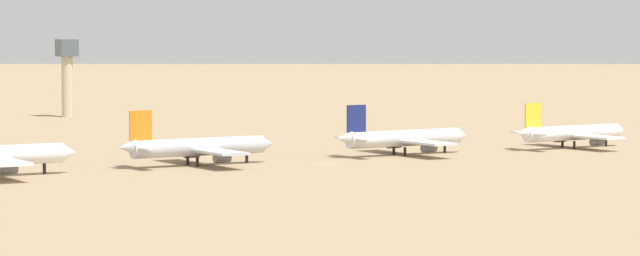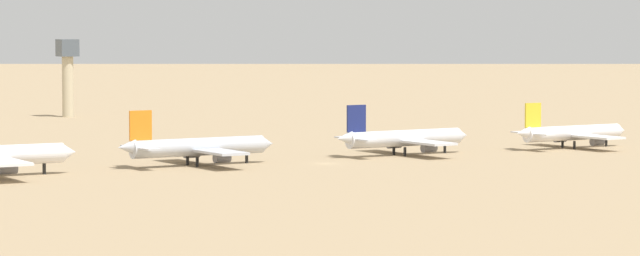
# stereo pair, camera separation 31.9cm
# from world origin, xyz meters

# --- Properties ---
(ground) EXTENTS (4000.00, 4000.00, 0.00)m
(ground) POSITION_xyz_m (0.00, 0.00, 0.00)
(ground) COLOR #9E8460
(ridge_center) EXTENTS (348.03, 288.60, 60.97)m
(ridge_center) POSITION_xyz_m (483.82, 1150.30, 30.48)
(ridge_center) COLOR gray
(ridge_center) RESTS_ON ground
(parked_jet_orange_2) EXTENTS (32.42, 27.16, 10.73)m
(parked_jet_orange_2) POSITION_xyz_m (-23.30, 8.29, 3.52)
(parked_jet_orange_2) COLOR silver
(parked_jet_orange_2) RESTS_ON ground
(parked_jet_navy_3) EXTENTS (31.77, 26.64, 10.51)m
(parked_jet_navy_3) POSITION_xyz_m (22.96, 8.93, 3.44)
(parked_jet_navy_3) COLOR silver
(parked_jet_navy_3) RESTS_ON ground
(parked_jet_yellow_4) EXTENTS (30.25, 25.42, 9.99)m
(parked_jet_yellow_4) POSITION_xyz_m (63.58, 5.99, 3.28)
(parked_jet_yellow_4) COLOR white
(parked_jet_yellow_4) RESTS_ON ground
(control_tower) EXTENTS (5.20, 5.20, 21.87)m
(control_tower) POSITION_xyz_m (10.34, 164.38, 13.20)
(control_tower) COLOR #C6B793
(control_tower) RESTS_ON ground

